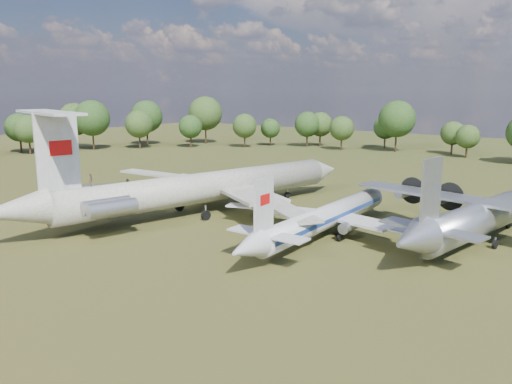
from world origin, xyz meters
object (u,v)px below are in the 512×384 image
Objects in this scene: small_prop_west at (82,202)px; tu104_jet at (327,221)px; il62_airliner at (206,193)px; an12_transport at (479,223)px; person_on_il62 at (91,180)px; small_prop_northwest at (93,191)px.

tu104_jet is at bearing 6.81° from small_prop_west.
il62_airliner reaches higher than an12_transport.
person_on_il62 is at bearing -90.00° from il62_airliner.
tu104_jet is 36.85m from small_prop_west.
small_prop_northwest is at bearing -177.00° from tu104_jet.
an12_transport is (34.41, 9.12, -0.55)m from il62_airliner.
an12_transport is 58.17m from small_prop_northwest.
person_on_il62 is (-23.03, -16.38, 4.75)m from tu104_jet.
il62_airliner reaches higher than tu104_jet.
il62_airliner is at bearing 29.25° from small_prop_northwest.
small_prop_west is (-16.01, -9.58, -1.84)m from il62_airliner.
tu104_jet is at bearing 14.05° from il62_airliner.
person_on_il62 is (-3.59, -15.92, 3.73)m from il62_airliner.
person_on_il62 is at bearing -36.05° from small_prop_west.
il62_airliner is 4.04× the size of small_prop_west.
small_prop_northwest is (-6.37, 6.16, -0.10)m from small_prop_west.
il62_airliner reaches higher than small_prop_northwest.
an12_transport is at bearing -112.22° from person_on_il62.
tu104_jet is (19.44, 0.46, -1.02)m from il62_airliner.
small_prop_northwest is 8.20× the size of person_on_il62.
il62_airliner is 18.75m from small_prop_west.
tu104_jet is 2.57× the size of small_prop_west.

